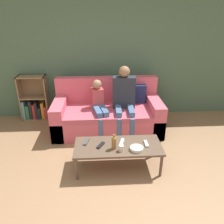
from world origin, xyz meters
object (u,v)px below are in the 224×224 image
at_px(bookshelf, 35,103).
at_px(tv_remote_0, 101,145).
at_px(snack_bowl, 137,149).
at_px(tv_remote_3, 86,142).
at_px(bottle, 114,143).
at_px(couch, 108,114).
at_px(tv_remote_2, 122,142).
at_px(person_adult, 124,95).
at_px(coffee_table, 118,147).
at_px(tv_remote_1, 146,144).
at_px(person_child, 99,105).
at_px(cup_near, 121,148).

distance_m(bookshelf, tv_remote_0, 2.26).
distance_m(tv_remote_0, snack_bowl, 0.51).
relative_size(tv_remote_3, bottle, 0.79).
bearing_deg(snack_bowl, bottle, 170.47).
relative_size(couch, tv_remote_2, 11.38).
bearing_deg(bottle, person_adult, 77.52).
distance_m(couch, coffee_table, 1.22).
height_order(coffee_table, tv_remote_1, tv_remote_1).
xyz_separation_m(bookshelf, tv_remote_0, (1.38, -1.78, 0.05)).
bearing_deg(person_child, snack_bowl, -79.03).
xyz_separation_m(cup_near, snack_bowl, (0.21, 0.01, -0.02)).
bearing_deg(tv_remote_0, tv_remote_3, -177.03).
bearing_deg(couch, person_adult, -16.88).
relative_size(tv_remote_3, snack_bowl, 0.96).
height_order(bookshelf, tv_remote_3, bookshelf).
bearing_deg(bookshelf, person_child, -27.86).
distance_m(coffee_table, cup_near, 0.16).
xyz_separation_m(person_child, bottle, (0.19, -1.13, -0.09)).
relative_size(coffee_table, tv_remote_2, 7.02).
bearing_deg(tv_remote_2, tv_remote_3, -167.76).
xyz_separation_m(person_child, snack_bowl, (0.50, -1.19, -0.17)).
xyz_separation_m(cup_near, tv_remote_1, (0.38, 0.15, -0.03)).
relative_size(person_adult, tv_remote_0, 7.25).
xyz_separation_m(tv_remote_3, bottle, (0.39, -0.18, 0.08)).
distance_m(tv_remote_1, tv_remote_2, 0.35).
height_order(coffee_table, person_child, person_child).
distance_m(person_child, tv_remote_0, 1.07).
relative_size(person_child, tv_remote_0, 5.81).
bearing_deg(bookshelf, snack_bowl, -45.57).
height_order(coffee_table, tv_remote_0, tv_remote_0).
xyz_separation_m(bookshelf, tv_remote_1, (2.04, -1.78, 0.05)).
xyz_separation_m(cup_near, bottle, (-0.09, 0.06, 0.05)).
bearing_deg(person_adult, bottle, -100.76).
distance_m(bookshelf, coffee_table, 2.42).
height_order(coffee_table, bottle, bottle).
distance_m(person_adult, tv_remote_3, 1.26).
bearing_deg(tv_remote_2, coffee_table, -115.32).
relative_size(person_adult, tv_remote_2, 7.05).
height_order(person_child, snack_bowl, person_child).
bearing_deg(couch, tv_remote_0, -97.16).
distance_m(snack_bowl, bottle, 0.32).
height_order(person_child, cup_near, person_child).
bearing_deg(couch, tv_remote_1, -67.53).
height_order(bookshelf, tv_remote_1, bookshelf).
height_order(tv_remote_3, bottle, bottle).
height_order(tv_remote_1, bottle, bottle).
relative_size(tv_remote_1, tv_remote_2, 0.96).
bearing_deg(person_child, bookshelf, 140.21).
height_order(couch, tv_remote_0, couch).
bearing_deg(tv_remote_3, snack_bowl, -3.58).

